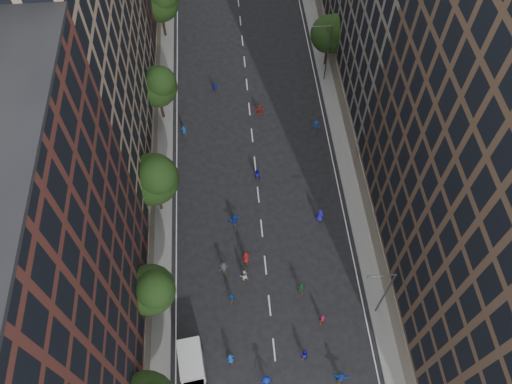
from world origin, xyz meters
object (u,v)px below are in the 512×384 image
Objects in this scene: skater_0 at (231,359)px; skater_2 at (304,354)px; streetlamp_near at (384,292)px; cargo_van at (192,367)px; streetlamp_far at (327,50)px.

skater_0 is 6.97m from skater_2.
streetlamp_near is at bearing -135.55° from skater_2.
cargo_van is 3.68m from skater_0.
streetlamp_far is 1.75× the size of cargo_van.
streetlamp_near reaches higher than cargo_van.
skater_2 is (-7.63, -36.86, -4.33)m from streetlamp_far.
streetlamp_far is 37.89m from skater_2.
skater_2 is at bearing -101.70° from streetlamp_far.
skater_2 is (10.55, 0.48, -0.55)m from cargo_van.
streetlamp_far is 39.75m from skater_0.
streetlamp_far is at bearing -84.08° from skater_2.
skater_0 is at bearing 3.38° from cargo_van.
streetlamp_near is at bearing 175.19° from skater_0.
streetlamp_near is 5.42× the size of skater_2.
streetlamp_near is 33.00m from streetlamp_far.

